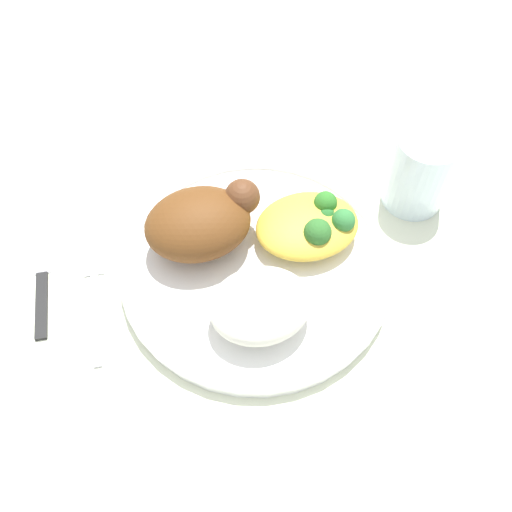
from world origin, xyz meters
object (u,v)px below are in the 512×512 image
(fork, at_px, (95,297))
(water_glass, at_px, (420,171))
(knife, at_px, (42,274))
(plate, at_px, (256,266))
(roasted_chicken, at_px, (201,222))
(rice_pile, at_px, (260,305))
(mac_cheese_with_broccoli, at_px, (311,225))

(fork, xyz_separation_m, water_glass, (0.38, 0.04, 0.05))
(fork, height_order, knife, knife)
(plate, relative_size, roasted_chicken, 2.37)
(rice_pile, height_order, water_glass, water_glass)
(rice_pile, xyz_separation_m, knife, (-0.21, 0.12, -0.04))
(plate, height_order, roasted_chicken, roasted_chicken)
(roasted_chicken, bearing_deg, mac_cheese_with_broccoli, -11.72)
(rice_pile, relative_size, fork, 0.70)
(roasted_chicken, xyz_separation_m, water_glass, (0.25, 0.01, -0.00))
(knife, bearing_deg, roasted_chicken, -4.76)
(mac_cheese_with_broccoli, bearing_deg, water_glass, 12.86)
(mac_cheese_with_broccoli, height_order, water_glass, water_glass)
(mac_cheese_with_broccoli, bearing_deg, knife, 172.50)
(water_glass, bearing_deg, plate, -166.17)
(fork, bearing_deg, knife, 140.17)
(water_glass, bearing_deg, mac_cheese_with_broccoli, -167.14)
(rice_pile, distance_m, knife, 0.25)
(fork, distance_m, knife, 0.07)
(roasted_chicken, relative_size, rice_pile, 1.22)
(fork, bearing_deg, rice_pile, -26.15)
(knife, bearing_deg, rice_pile, -29.91)
(roasted_chicken, relative_size, knife, 0.64)
(plate, bearing_deg, mac_cheese_with_broccoli, 15.85)
(rice_pile, xyz_separation_m, mac_cheese_with_broccoli, (0.08, 0.08, -0.01))
(plate, xyz_separation_m, roasted_chicken, (-0.05, 0.04, 0.04))
(mac_cheese_with_broccoli, relative_size, fork, 0.79)
(rice_pile, height_order, mac_cheese_with_broccoli, rice_pile)
(rice_pile, bearing_deg, mac_cheese_with_broccoli, 46.25)
(fork, xyz_separation_m, knife, (-0.05, 0.04, 0.00))
(water_glass, bearing_deg, roasted_chicken, -178.14)
(knife, bearing_deg, water_glass, -0.88)
(rice_pile, distance_m, mac_cheese_with_broccoli, 0.12)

